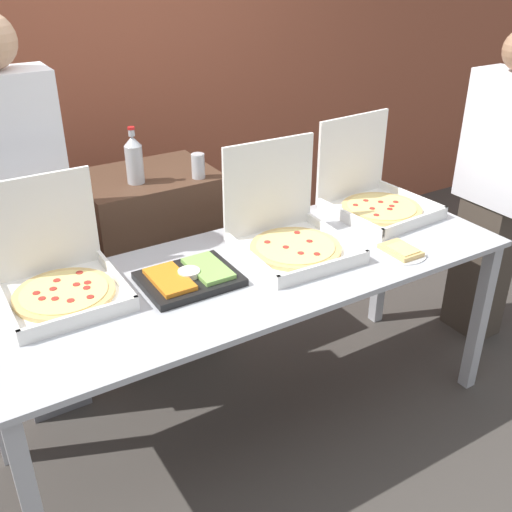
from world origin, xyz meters
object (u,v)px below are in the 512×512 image
soda_bottle (134,159)px  soda_can_silver (198,166)px  pizza_box_far_right (58,277)px  pizza_box_far_left (374,195)px  pizza_box_near_left (289,233)px  person_guest_cap (496,189)px  paper_plate_front_right (401,251)px  veggie_tray (189,277)px  person_guest_plaid (24,227)px

soda_bottle → soda_can_silver: size_ratio=2.23×
pizza_box_far_right → pizza_box_far_left: size_ratio=0.91×
pizza_box_near_left → soda_bottle: pizza_box_near_left is taller
soda_bottle → pizza_box_far_right: bearing=-133.9°
pizza_box_far_left → person_guest_cap: bearing=-19.8°
soda_can_silver → pizza_box_far_right: bearing=-150.7°
pizza_box_near_left → person_guest_cap: 1.30m
pizza_box_far_right → soda_can_silver: size_ratio=3.62×
paper_plate_front_right → soda_bottle: soda_bottle is taller
pizza_box_far_right → veggie_tray: (0.46, -0.18, -0.05)m
pizza_box_near_left → veggie_tray: bearing=-173.7°
soda_can_silver → person_guest_plaid: size_ratio=0.07×
pizza_box_far_right → person_guest_plaid: 0.42m
pizza_box_far_right → paper_plate_front_right: 1.43m
soda_bottle → paper_plate_front_right: bearing=-51.1°
veggie_tray → person_guest_cap: (1.80, -0.03, 0.02)m
pizza_box_near_left → soda_can_silver: size_ratio=3.91×
person_guest_plaid → paper_plate_front_right: bearing=148.4°
paper_plate_front_right → pizza_box_near_left: bearing=143.2°
pizza_box_near_left → veggie_tray: 0.51m
veggie_tray → soda_can_silver: size_ratio=3.03×
paper_plate_front_right → veggie_tray: 0.93m
paper_plate_front_right → pizza_box_far_left: bearing=63.4°
veggie_tray → pizza_box_far_left: bearing=8.6°
pizza_box_near_left → person_guest_plaid: size_ratio=0.26×
person_guest_plaid → person_guest_cap: person_guest_plaid is taller
pizza_box_near_left → person_guest_cap: size_ratio=0.29×
pizza_box_far_right → person_guest_plaid: (-0.03, 0.41, 0.05)m
pizza_box_far_left → person_guest_plaid: size_ratio=0.27×
pizza_box_far_left → paper_plate_front_right: 0.48m
soda_bottle → pizza_box_near_left: bearing=-59.5°
person_guest_plaid → pizza_box_far_left: bearing=165.1°
pizza_box_far_right → pizza_box_far_left: pizza_box_far_left is taller
veggie_tray → soda_can_silver: soda_can_silver is taller
pizza_box_far_left → person_guest_plaid: 1.65m
soda_bottle → soda_can_silver: bearing=-18.8°
soda_can_silver → soda_bottle: bearing=161.2°
soda_can_silver → person_guest_plaid: 0.87m
paper_plate_front_right → person_guest_cap: (0.90, 0.23, 0.03)m
pizza_box_near_left → person_guest_cap: person_guest_cap is taller
veggie_tray → person_guest_cap: size_ratio=0.22×
pizza_box_far_right → soda_bottle: 0.81m
pizza_box_far_left → pizza_box_far_right: bearing=175.9°
pizza_box_far_right → soda_can_silver: (0.84, 0.47, 0.15)m
soda_can_silver → person_guest_cap: person_guest_cap is taller
soda_can_silver → person_guest_cap: bearing=-25.5°
veggie_tray → person_guest_plaid: 0.77m
veggie_tray → pizza_box_far_right: bearing=158.8°
pizza_box_far_left → soda_bottle: bearing=146.9°
pizza_box_far_left → soda_bottle: pizza_box_far_left is taller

